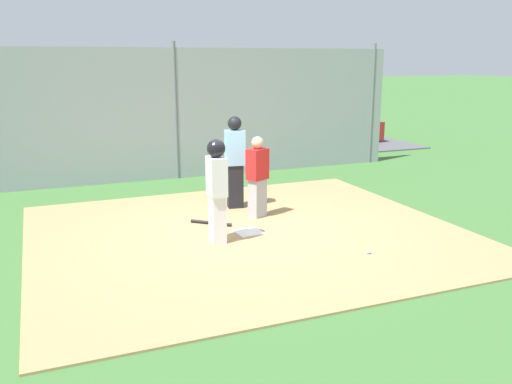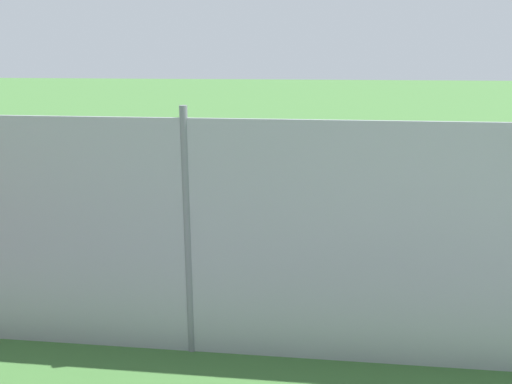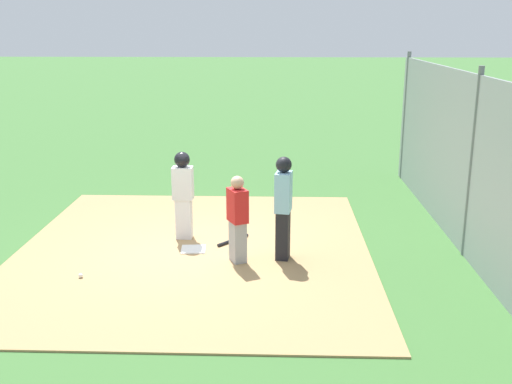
{
  "view_description": "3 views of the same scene",
  "coord_description": "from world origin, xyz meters",
  "px_view_note": "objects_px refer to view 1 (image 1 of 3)",
  "views": [
    {
      "loc": [
        3.25,
        8.3,
        2.95
      ],
      "look_at": [
        -0.29,
        -0.37,
        0.64
      ],
      "focal_mm": 38.13,
      "sensor_mm": 36.0,
      "label": 1
    },
    {
      "loc": [
        1.59,
        -11.04,
        3.96
      ],
      "look_at": [
        0.36,
        -0.23,
        1.02
      ],
      "focal_mm": 36.13,
      "sensor_mm": 36.0,
      "label": 2
    },
    {
      "loc": [
        -10.33,
        -1.51,
        4.0
      ],
      "look_at": [
        0.35,
        -1.14,
        1.04
      ],
      "focal_mm": 42.42,
      "sensor_mm": 36.0,
      "label": 3
    }
  ],
  "objects_px": {
    "baseball": "(368,251)",
    "parked_car_red": "(319,126)",
    "baseball_bat": "(211,223)",
    "home_plate": "(249,232)",
    "umpire": "(235,160)",
    "parked_car_white": "(30,143)",
    "parked_car_silver": "(220,129)",
    "runner": "(217,184)",
    "catcher": "(257,176)"
  },
  "relations": [
    {
      "from": "runner",
      "to": "baseball",
      "type": "xyz_separation_m",
      "value": [
        -1.97,
        1.41,
        -0.94
      ]
    },
    {
      "from": "parked_car_red",
      "to": "parked_car_silver",
      "type": "xyz_separation_m",
      "value": [
        3.52,
        -0.52,
        0.0
      ]
    },
    {
      "from": "home_plate",
      "to": "umpire",
      "type": "relative_size",
      "value": 0.24
    },
    {
      "from": "runner",
      "to": "parked_car_white",
      "type": "xyz_separation_m",
      "value": [
        2.76,
        -8.44,
        -0.39
      ]
    },
    {
      "from": "umpire",
      "to": "baseball_bat",
      "type": "xyz_separation_m",
      "value": [
        0.81,
        0.93,
        -0.94
      ]
    },
    {
      "from": "home_plate",
      "to": "baseball_bat",
      "type": "height_order",
      "value": "baseball_bat"
    },
    {
      "from": "runner",
      "to": "baseball_bat",
      "type": "height_order",
      "value": "runner"
    },
    {
      "from": "umpire",
      "to": "parked_car_red",
      "type": "height_order",
      "value": "umpire"
    },
    {
      "from": "umpire",
      "to": "parked_car_silver",
      "type": "height_order",
      "value": "umpire"
    },
    {
      "from": "baseball",
      "to": "parked_car_white",
      "type": "distance_m",
      "value": 10.94
    },
    {
      "from": "umpire",
      "to": "baseball",
      "type": "height_order",
      "value": "umpire"
    },
    {
      "from": "runner",
      "to": "parked_car_red",
      "type": "distance_m",
      "value": 11.15
    },
    {
      "from": "runner",
      "to": "baseball",
      "type": "relative_size",
      "value": 22.89
    },
    {
      "from": "baseball_bat",
      "to": "parked_car_silver",
      "type": "bearing_deg",
      "value": -68.78
    },
    {
      "from": "baseball_bat",
      "to": "baseball",
      "type": "relative_size",
      "value": 10.6
    },
    {
      "from": "baseball",
      "to": "parked_car_red",
      "type": "distance_m",
      "value": 11.35
    },
    {
      "from": "baseball",
      "to": "parked_car_red",
      "type": "bearing_deg",
      "value": -114.82
    },
    {
      "from": "catcher",
      "to": "baseball",
      "type": "height_order",
      "value": "catcher"
    },
    {
      "from": "baseball",
      "to": "parked_car_white",
      "type": "bearing_deg",
      "value": -64.33
    },
    {
      "from": "runner",
      "to": "catcher",
      "type": "bearing_deg",
      "value": 45.36
    },
    {
      "from": "parked_car_silver",
      "to": "parked_car_white",
      "type": "height_order",
      "value": "same"
    },
    {
      "from": "baseball",
      "to": "runner",
      "type": "bearing_deg",
      "value": -35.51
    },
    {
      "from": "home_plate",
      "to": "parked_car_white",
      "type": "bearing_deg",
      "value": -67.41
    },
    {
      "from": "umpire",
      "to": "parked_car_white",
      "type": "bearing_deg",
      "value": -140.81
    },
    {
      "from": "baseball",
      "to": "parked_car_red",
      "type": "height_order",
      "value": "parked_car_red"
    },
    {
      "from": "baseball_bat",
      "to": "parked_car_white",
      "type": "xyz_separation_m",
      "value": [
        2.95,
        -7.48,
        0.55
      ]
    },
    {
      "from": "catcher",
      "to": "runner",
      "type": "relative_size",
      "value": 0.9
    },
    {
      "from": "runner",
      "to": "baseball_bat",
      "type": "relative_size",
      "value": 2.16
    },
    {
      "from": "catcher",
      "to": "baseball_bat",
      "type": "relative_size",
      "value": 1.95
    },
    {
      "from": "parked_car_red",
      "to": "runner",
      "type": "bearing_deg",
      "value": -126.05
    },
    {
      "from": "home_plate",
      "to": "catcher",
      "type": "xyz_separation_m",
      "value": [
        -0.52,
        -0.85,
        0.78
      ]
    },
    {
      "from": "parked_car_white",
      "to": "baseball_bat",
      "type": "bearing_deg",
      "value": 113.84
    },
    {
      "from": "umpire",
      "to": "parked_car_silver",
      "type": "distance_m",
      "value": 7.84
    },
    {
      "from": "baseball_bat",
      "to": "baseball",
      "type": "distance_m",
      "value": 2.96
    },
    {
      "from": "umpire",
      "to": "parked_car_red",
      "type": "distance_m",
      "value": 9.05
    },
    {
      "from": "umpire",
      "to": "baseball_bat",
      "type": "height_order",
      "value": "umpire"
    },
    {
      "from": "home_plate",
      "to": "parked_car_red",
      "type": "distance_m",
      "value": 10.57
    },
    {
      "from": "parked_car_red",
      "to": "parked_car_white",
      "type": "height_order",
      "value": "same"
    },
    {
      "from": "home_plate",
      "to": "runner",
      "type": "xyz_separation_m",
      "value": [
        0.64,
        0.26,
        0.96
      ]
    },
    {
      "from": "runner",
      "to": "baseball",
      "type": "bearing_deg",
      "value": -33.93
    },
    {
      "from": "home_plate",
      "to": "parked_car_white",
      "type": "relative_size",
      "value": 0.1
    },
    {
      "from": "parked_car_red",
      "to": "baseball_bat",
      "type": "bearing_deg",
      "value": -128.42
    },
    {
      "from": "runner",
      "to": "baseball",
      "type": "height_order",
      "value": "runner"
    },
    {
      "from": "parked_car_white",
      "to": "baseball",
      "type": "bearing_deg",
      "value": 118.0
    },
    {
      "from": "catcher",
      "to": "parked_car_silver",
      "type": "bearing_deg",
      "value": 139.61
    },
    {
      "from": "catcher",
      "to": "baseball_bat",
      "type": "distance_m",
      "value": 1.24
    },
    {
      "from": "catcher",
      "to": "parked_car_red",
      "type": "xyz_separation_m",
      "value": [
        -5.57,
        -7.77,
        -0.2
      ]
    },
    {
      "from": "parked_car_red",
      "to": "parked_car_white",
      "type": "xyz_separation_m",
      "value": [
        9.49,
        0.44,
        0.0
      ]
    },
    {
      "from": "baseball_bat",
      "to": "parked_car_red",
      "type": "relative_size",
      "value": 0.19
    },
    {
      "from": "baseball_bat",
      "to": "runner",
      "type": "bearing_deg",
      "value": 119.74
    }
  ]
}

